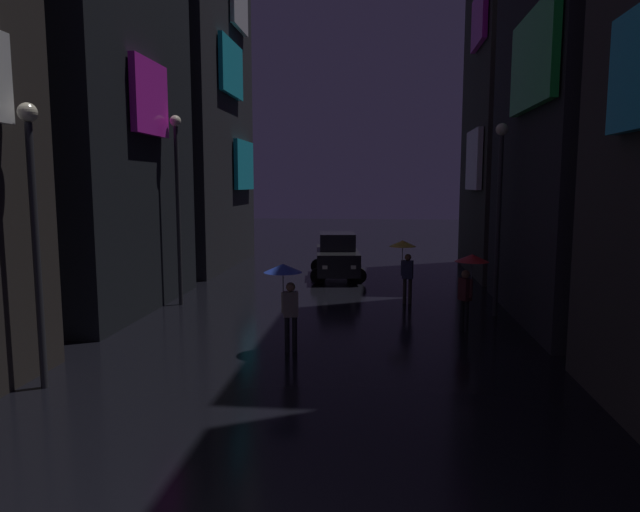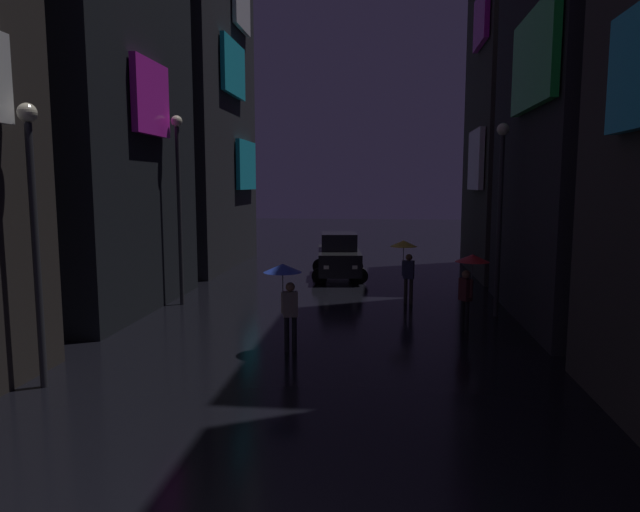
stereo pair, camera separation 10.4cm
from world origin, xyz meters
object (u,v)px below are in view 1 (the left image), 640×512
at_px(pedestrian_midstreet_centre_blue, 286,283).
at_px(streetlamp_left_near, 34,213).
at_px(streetlamp_left_far, 178,190).
at_px(streetlamp_right_far, 499,198).
at_px(car_distant, 337,256).
at_px(pedestrian_midstreet_left_yellow, 404,254).
at_px(pedestrian_far_right_red, 470,271).

relative_size(pedestrian_midstreet_centre_blue, streetlamp_left_near, 0.39).
bearing_deg(streetlamp_left_far, streetlamp_right_far, -3.18).
bearing_deg(pedestrian_midstreet_centre_blue, streetlamp_right_far, 37.57).
xyz_separation_m(pedestrian_midstreet_centre_blue, car_distant, (0.42, 10.75, -0.74)).
relative_size(streetlamp_right_far, streetlamp_left_near, 1.05).
bearing_deg(streetlamp_right_far, pedestrian_midstreet_left_yellow, 151.45).
distance_m(car_distant, streetlamp_left_far, 8.03).
height_order(streetlamp_right_far, streetlamp_left_far, streetlamp_left_far).
distance_m(pedestrian_far_right_red, streetlamp_left_far, 9.50).
xyz_separation_m(streetlamp_left_far, streetlamp_left_near, (0.00, -7.76, -0.36)).
height_order(pedestrian_midstreet_centre_blue, streetlamp_right_far, streetlamp_right_far).
bearing_deg(streetlamp_right_far, car_distant, 129.52).
bearing_deg(streetlamp_left_near, pedestrian_midstreet_centre_blue, 33.29).
relative_size(pedestrian_midstreet_left_yellow, streetlamp_left_far, 0.35).
relative_size(pedestrian_midstreet_centre_blue, streetlamp_left_far, 0.35).
relative_size(streetlamp_left_far, streetlamp_left_near, 1.12).
bearing_deg(streetlamp_left_far, pedestrian_far_right_red, -16.23).
distance_m(pedestrian_midstreet_left_yellow, car_distant, 5.60).
xyz_separation_m(pedestrian_midstreet_left_yellow, streetlamp_right_far, (2.68, -1.46, 1.89)).
height_order(pedestrian_midstreet_left_yellow, car_distant, pedestrian_midstreet_left_yellow).
relative_size(pedestrian_far_right_red, streetlamp_right_far, 0.37).
relative_size(pedestrian_midstreet_left_yellow, car_distant, 0.49).
bearing_deg(car_distant, pedestrian_midstreet_centre_blue, -92.21).
xyz_separation_m(pedestrian_far_right_red, streetlamp_left_near, (-8.89, -5.17, 1.75)).
bearing_deg(pedestrian_midstreet_left_yellow, streetlamp_left_near, -130.17).
xyz_separation_m(pedestrian_midstreet_left_yellow, streetlamp_left_near, (-7.32, -8.67, 1.75)).
distance_m(car_distant, streetlamp_left_near, 14.60).
distance_m(pedestrian_far_right_red, pedestrian_midstreet_centre_blue, 5.13).
bearing_deg(pedestrian_far_right_red, streetlamp_left_far, 163.77).
bearing_deg(pedestrian_midstreet_centre_blue, pedestrian_midstreet_left_yellow, 62.81).
distance_m(streetlamp_left_far, streetlamp_left_near, 7.77).
bearing_deg(streetlamp_left_far, car_distant, 50.87).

